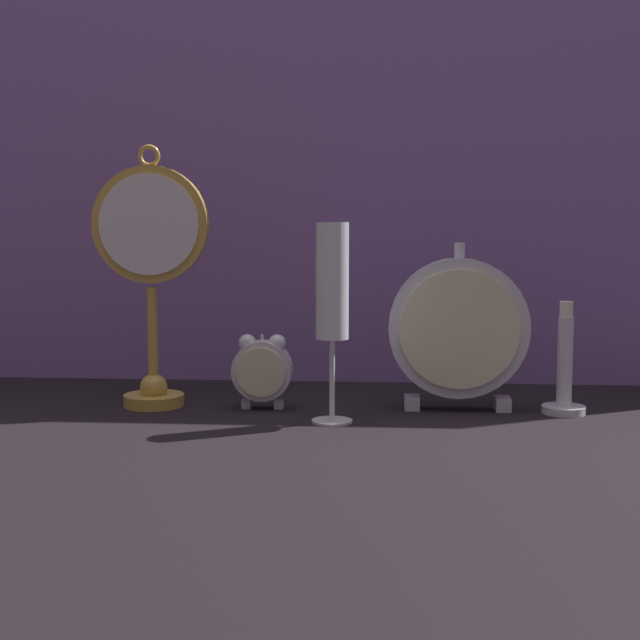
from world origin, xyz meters
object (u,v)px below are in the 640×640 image
Objects in this scene: alarm_clock_twin_bell at (262,368)px; mantel_clock_silver at (458,329)px; pocket_watch_on_stand at (151,268)px; champagne_flute at (332,294)px; brass_candlestick at (564,376)px.

alarm_clock_twin_bell is 0.26m from mantel_clock_silver.
pocket_watch_on_stand is 1.58× the size of mantel_clock_silver.
champagne_flute is 0.33m from brass_candlestick.
champagne_flute is at bearing -37.42° from alarm_clock_twin_bell.
brass_candlestick is at bearing -0.66° from pocket_watch_on_stand.
brass_candlestick is (0.14, -0.01, -0.06)m from mantel_clock_silver.
mantel_clock_silver is (0.41, 0.01, -0.08)m from pocket_watch_on_stand.
alarm_clock_twin_bell is 0.40m from brass_candlestick.
pocket_watch_on_stand is 0.20m from alarm_clock_twin_bell.
pocket_watch_on_stand is at bearing 179.34° from brass_candlestick.
mantel_clock_silver is at bearing 0.73° from pocket_watch_on_stand.
alarm_clock_twin_bell is at bearing -2.62° from pocket_watch_on_stand.
pocket_watch_on_stand reaches higher than champagne_flute.
brass_candlestick is (0.55, -0.01, -0.14)m from pocket_watch_on_stand.
alarm_clock_twin_bell is 0.45× the size of mantel_clock_silver.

